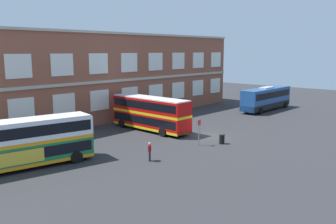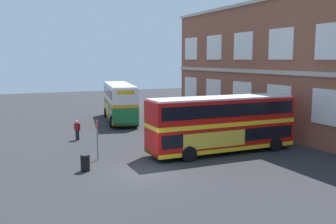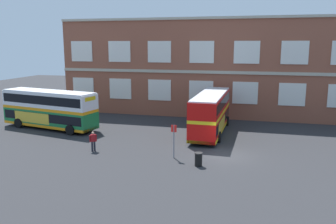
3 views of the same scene
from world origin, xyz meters
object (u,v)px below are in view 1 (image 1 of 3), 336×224
(double_decker_near, at_px, (25,143))
(bus_stand_flag, at_px, (199,130))
(touring_coach, at_px, (266,99))
(double_decker_middle, at_px, (150,113))
(station_litter_bin, at_px, (222,139))
(waiting_passenger, at_px, (150,151))

(double_decker_near, height_order, bus_stand_flag, double_decker_near)
(double_decker_near, relative_size, touring_coach, 0.94)
(double_decker_middle, distance_m, bus_stand_flag, 8.89)
(double_decker_middle, height_order, station_litter_bin, double_decker_middle)
(touring_coach, height_order, station_litter_bin, touring_coach)
(double_decker_near, relative_size, waiting_passenger, 6.64)
(double_decker_middle, height_order, bus_stand_flag, double_decker_middle)
(waiting_passenger, bearing_deg, double_decker_middle, 44.49)
(station_litter_bin, bearing_deg, double_decker_near, 156.05)
(double_decker_middle, distance_m, station_litter_bin, 10.18)
(double_decker_middle, relative_size, touring_coach, 0.92)
(double_decker_middle, bearing_deg, touring_coach, -8.33)
(touring_coach, bearing_deg, double_decker_near, 178.43)
(touring_coach, height_order, bus_stand_flag, touring_coach)
(bus_stand_flag, bearing_deg, double_decker_near, 157.17)
(waiting_passenger, bearing_deg, touring_coach, 9.22)
(double_decker_near, height_order, double_decker_middle, same)
(double_decker_near, xyz_separation_m, waiting_passenger, (8.17, -6.31, -1.22))
(double_decker_near, bearing_deg, touring_coach, -1.57)
(double_decker_near, bearing_deg, waiting_passenger, -37.69)
(waiting_passenger, bearing_deg, station_litter_bin, -8.77)
(double_decker_middle, height_order, touring_coach, double_decker_middle)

